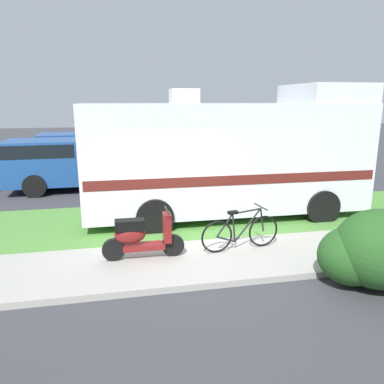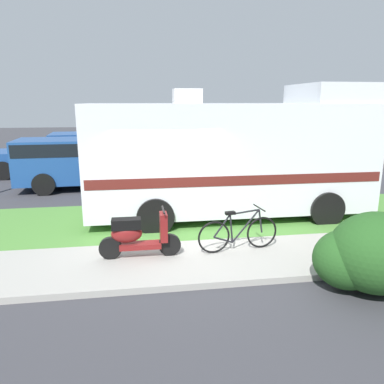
% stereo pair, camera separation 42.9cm
% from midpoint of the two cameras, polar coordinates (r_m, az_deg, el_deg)
% --- Properties ---
extents(ground_plane, '(80.00, 80.00, 0.00)m').
position_cam_midpoint_polar(ground_plane, '(8.47, -4.62, -7.90)').
color(ground_plane, '#38383D').
extents(sidewalk, '(24.00, 2.00, 0.12)m').
position_cam_midpoint_polar(sidewalk, '(7.35, -3.45, -10.86)').
color(sidewalk, '#9E9B93').
rests_on(sidewalk, ground).
extents(grass_strip, '(24.00, 3.40, 0.08)m').
position_cam_midpoint_polar(grass_strip, '(9.86, -5.72, -4.52)').
color(grass_strip, '#4C8438').
rests_on(grass_strip, ground).
extents(motorhome_rv, '(7.44, 2.60, 3.56)m').
position_cam_midpoint_polar(motorhome_rv, '(10.10, 4.47, 5.59)').
color(motorhome_rv, silver).
rests_on(motorhome_rv, ground).
extents(scooter, '(1.60, 0.50, 0.97)m').
position_cam_midpoint_polar(scooter, '(7.36, -9.58, -6.66)').
color(scooter, black).
rests_on(scooter, ground).
extents(bicycle, '(1.72, 0.52, 0.89)m').
position_cam_midpoint_polar(bicycle, '(7.74, 5.87, -6.11)').
color(bicycle, black).
rests_on(bicycle, ground).
extents(pickup_truck_near, '(5.45, 2.22, 1.80)m').
position_cam_midpoint_polar(pickup_truck_near, '(14.13, -18.91, 4.22)').
color(pickup_truck_near, '#1E478C').
rests_on(pickup_truck_near, ground).
extents(pickup_truck_far, '(5.30, 2.39, 1.76)m').
position_cam_midpoint_polar(pickup_truck_far, '(17.29, -22.03, 5.51)').
color(pickup_truck_far, '#1E478C').
rests_on(pickup_truck_far, ground).
extents(bush_by_porch, '(1.89, 1.42, 1.34)m').
position_cam_midpoint_polar(bush_by_porch, '(6.99, 24.92, -8.43)').
color(bush_by_porch, '#23511E').
rests_on(bush_by_porch, ground).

